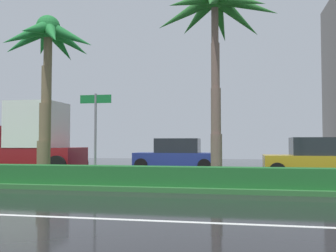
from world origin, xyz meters
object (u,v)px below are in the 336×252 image
(box_truck_lead, at_px, (19,142))
(car_in_traffic_second, at_px, (317,158))
(palm_tree_centre_left, at_px, (48,48))
(car_in_traffic_leading, at_px, (176,155))
(street_name_sign, at_px, (95,125))
(palm_tree_centre, at_px, (216,18))

(box_truck_lead, bearing_deg, car_in_traffic_second, -179.55)
(palm_tree_centre_left, xyz_separation_m, car_in_traffic_leading, (3.78, 6.92, -4.27))
(street_name_sign, xyz_separation_m, car_in_traffic_leading, (1.39, 8.05, -1.25))
(street_name_sign, distance_m, box_truck_lead, 7.69)
(palm_tree_centre_left, relative_size, palm_tree_centre, 0.87)
(palm_tree_centre_left, bearing_deg, car_in_traffic_leading, 61.35)
(palm_tree_centre_left, height_order, box_truck_lead, palm_tree_centre_left)
(street_name_sign, relative_size, box_truck_lead, 0.47)
(palm_tree_centre_left, relative_size, car_in_traffic_second, 1.45)
(box_truck_lead, relative_size, car_in_traffic_second, 1.49)
(palm_tree_centre, bearing_deg, car_in_traffic_leading, 111.88)
(car_in_traffic_leading, bearing_deg, box_truck_lead, 23.31)
(street_name_sign, bearing_deg, palm_tree_centre, 22.61)
(box_truck_lead, relative_size, car_in_traffic_leading, 1.49)
(palm_tree_centre_left, bearing_deg, car_in_traffic_second, 20.55)
(car_in_traffic_leading, bearing_deg, palm_tree_centre_left, 61.35)
(box_truck_lead, bearing_deg, palm_tree_centre_left, 132.91)
(palm_tree_centre_left, distance_m, car_in_traffic_leading, 8.97)
(box_truck_lead, xyz_separation_m, car_in_traffic_leading, (7.30, 3.14, -0.72))
(palm_tree_centre_left, distance_m, palm_tree_centre, 6.45)
(street_name_sign, xyz_separation_m, box_truck_lead, (-5.90, 4.91, -0.53))
(street_name_sign, bearing_deg, car_in_traffic_leading, 80.19)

